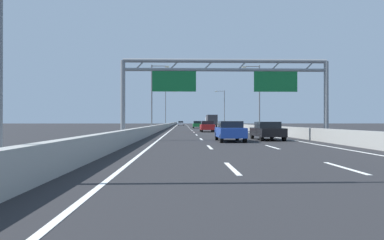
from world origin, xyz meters
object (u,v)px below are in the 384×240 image
Objects in this scene: white_car at (181,123)px; streetlamp_left_far at (166,106)px; streetlamp_left_mid at (153,94)px; red_car at (207,126)px; streetlamp_right_far at (224,106)px; blue_car at (230,131)px; streetlamp_right_mid at (258,94)px; box_truck at (211,120)px; sign_gantry at (225,79)px; green_car at (197,124)px; black_car at (267,131)px.

streetlamp_left_far is at bearing -97.88° from white_car.
streetlamp_left_far is at bearing 90.00° from streetlamp_left_mid.
streetlamp_right_far is at bearing 80.31° from red_car.
red_car reaches higher than white_car.
streetlamp_left_far is at bearing 96.58° from blue_car.
blue_car is at bearing -106.74° from streetlamp_right_mid.
box_truck is at bearing -123.26° from streetlamp_right_far.
sign_gantry is at bearing -108.13° from streetlamp_right_mid.
blue_car is 0.52× the size of box_truck.
streetlamp_left_far is (-14.93, 41.82, 0.00)m from streetlamp_right_mid.
box_truck is (3.80, 59.03, -3.15)m from sign_gantry.
streetlamp_right_mid is at bearing 71.87° from sign_gantry.
box_truck is at bearing -26.44° from streetlamp_left_far.
streetlamp_right_far reaches higher than green_car.
streetlamp_left_mid is 25.28m from black_car.
streetlamp_right_far reaches higher than red_car.
streetlamp_left_far is (-7.46, 64.62, 0.58)m from sign_gantry.
red_car is (7.58, -1.25, -4.61)m from streetlamp_left_mid.
red_car is 0.52× the size of box_truck.
white_car reaches higher than blue_car.
green_car is at bearing 90.63° from red_car.
streetlamp_right_mid is at bearing 0.00° from streetlamp_left_mid.
white_car is at bearing 92.47° from blue_car.
streetlamp_right_far reaches higher than black_car.
streetlamp_left_mid is 2.02× the size of green_car.
streetlamp_right_far is 19.56m from green_car.
blue_car is at bearing -149.17° from black_car.
green_car reaches higher than black_car.
streetlamp_right_far is at bearing -66.76° from white_car.
streetlamp_right_far is at bearing 66.33° from green_car.
sign_gantry is at bearing -89.80° from green_car.
sign_gantry is 1.71× the size of streetlamp_left_mid.
box_truck reaches higher than black_car.
white_car is 43.85m from green_car.
streetlamp_left_far is 2.13× the size of red_car.
green_car is 1.05× the size of red_car.
black_car is at bearing 7.67° from sign_gantry.
green_car is at bearing -113.67° from streetlamp_right_far.
streetlamp_left_mid is 2.13× the size of red_car.
sign_gantry is 3.74× the size of white_car.
red_car is (7.58, -43.07, -4.61)m from streetlamp_left_far.
streetlamp_right_mid is at bearing -84.21° from box_truck.
streetlamp_right_mid is 2.18× the size of white_car.
sign_gantry is 5.32m from black_car.
blue_car is at bearing -89.89° from red_car.
streetlamp_left_mid is at bearing 180.00° from streetlamp_right_mid.
white_car is 69.47m from red_car.
streetlamp_right_far reaches higher than box_truck.
streetlamp_left_mid is 1.00× the size of streetlamp_left_far.
red_car is at bearing -80.02° from streetlamp_left_far.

